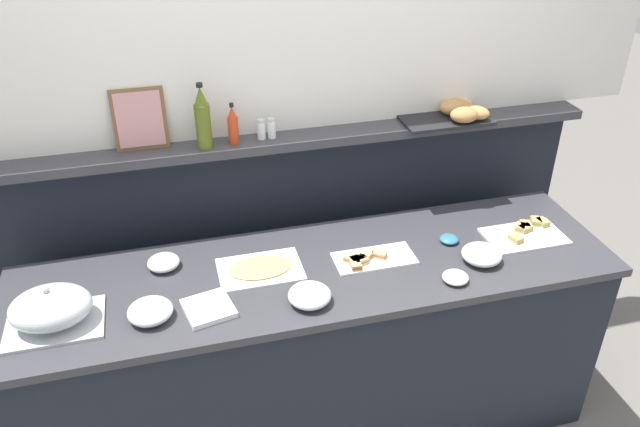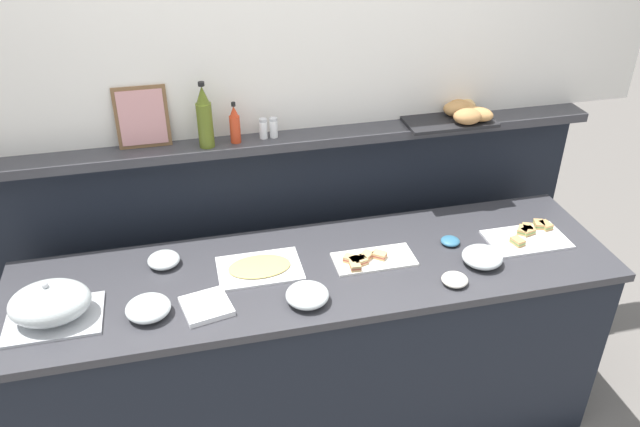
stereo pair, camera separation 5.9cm
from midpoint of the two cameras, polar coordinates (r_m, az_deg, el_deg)
ground_plane at (r=3.60m, az=-1.98°, el=-11.15°), size 12.00×12.00×0.00m
buffet_counter at (r=2.86m, az=0.33°, el=-12.30°), size 2.46×0.67×0.91m
back_ledge_unit at (r=3.11m, az=-1.87°, el=-2.89°), size 2.74×0.22×1.31m
sandwich_platter_side at (r=2.90m, az=18.71°, el=-1.96°), size 0.34×0.21×0.04m
sandwich_platter_rear at (r=2.61m, az=5.09°, el=-4.16°), size 0.33×0.16×0.04m
cold_cuts_platter at (r=2.57m, az=-4.80°, el=-4.88°), size 0.34×0.23×0.02m
serving_cloche at (r=2.46m, az=-22.42°, el=-7.56°), size 0.34×0.24×0.17m
glass_bowl_large at (r=2.40m, az=-14.48°, el=-8.29°), size 0.16×0.16×0.07m
glass_bowl_medium at (r=2.65m, az=-13.23°, el=-4.12°), size 0.13×0.13×0.05m
glass_bowl_small at (r=2.67m, az=14.98°, el=-3.84°), size 0.17×0.17×0.07m
glass_bowl_extra at (r=2.38m, az=-0.43°, el=-7.40°), size 0.16×0.16×0.07m
condiment_bowl_dark at (r=2.77m, az=12.22°, el=-2.44°), size 0.08×0.08×0.03m
condiment_bowl_teal at (r=2.54m, az=12.66°, el=-5.82°), size 0.10×0.10×0.04m
napkin_stack at (r=2.40m, az=-9.47°, el=-8.24°), size 0.20×0.20×0.02m
olive_oil_bottle at (r=2.62m, az=-9.69°, el=8.43°), size 0.06×0.06×0.28m
hot_sauce_bottle at (r=2.66m, az=-7.02°, el=7.89°), size 0.04×0.04×0.18m
salt_shaker at (r=2.70m, az=-4.49°, el=7.60°), size 0.03×0.03×0.09m
pepper_shaker at (r=2.71m, az=-3.56°, el=7.70°), size 0.03×0.03×0.09m
bread_basket at (r=2.96m, az=12.98°, el=8.91°), size 0.40×0.31×0.08m
framed_picture at (r=2.68m, az=-15.08°, el=8.35°), size 0.21×0.05×0.25m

